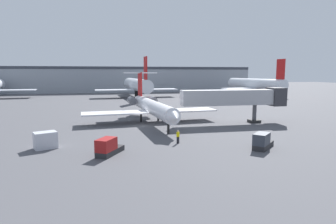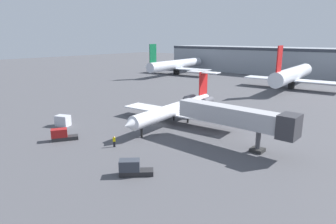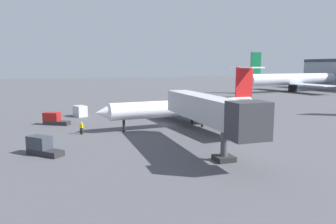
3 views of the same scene
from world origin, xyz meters
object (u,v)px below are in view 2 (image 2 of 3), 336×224
(regional_jet, at_px, (178,108))
(jet_bridge, at_px, (240,118))
(ground_crew_marshaller, at_px, (114,141))
(cargo_container_uld, at_px, (63,121))
(baggage_tug_trailing, at_px, (62,135))
(parked_airliner_west_end, at_px, (176,65))
(baggage_tug_lead, at_px, (133,168))
(parked_airliner_west_mid, at_px, (292,75))

(regional_jet, relative_size, jet_bridge, 1.47)
(ground_crew_marshaller, distance_m, cargo_container_uld, 15.74)
(baggage_tug_trailing, height_order, parked_airliner_west_end, parked_airliner_west_end)
(regional_jet, xyz_separation_m, baggage_tug_trailing, (-7.90, -19.70, -2.07))
(baggage_tug_lead, relative_size, parked_airliner_west_end, 0.10)
(regional_jet, distance_m, ground_crew_marshaller, 16.45)
(jet_bridge, relative_size, parked_airliner_west_end, 0.50)
(jet_bridge, xyz_separation_m, ground_crew_marshaller, (-14.20, -11.92, -3.63))
(baggage_tug_trailing, bearing_deg, ground_crew_marshaller, 21.50)
(ground_crew_marshaller, relative_size, parked_airliner_west_end, 0.05)
(ground_crew_marshaller, bearing_deg, baggage_tug_trailing, -158.50)
(regional_jet, bearing_deg, parked_airliner_west_end, 128.66)
(ground_crew_marshaller, distance_m, baggage_tug_trailing, 9.27)
(parked_airliner_west_end, bearing_deg, cargo_container_uld, -66.52)
(ground_crew_marshaller, relative_size, parked_airliner_west_mid, 0.05)
(ground_crew_marshaller, distance_m, parked_airliner_west_end, 89.33)
(jet_bridge, bearing_deg, baggage_tug_lead, -107.77)
(parked_airliner_west_mid, bearing_deg, regional_jet, -93.93)
(baggage_tug_trailing, relative_size, parked_airliner_west_end, 0.11)
(parked_airliner_west_end, bearing_deg, baggage_tug_trailing, -63.46)
(cargo_container_uld, bearing_deg, ground_crew_marshaller, -3.93)
(baggage_tug_lead, distance_m, baggage_tug_trailing, 17.55)
(regional_jet, bearing_deg, jet_bridge, -16.39)
(jet_bridge, distance_m, baggage_tug_lead, 17.81)
(jet_bridge, height_order, baggage_tug_trailing, jet_bridge)
(regional_jet, bearing_deg, parked_airliner_west_mid, 86.07)
(jet_bridge, bearing_deg, regional_jet, 163.61)
(baggage_tug_trailing, relative_size, parked_airliner_west_mid, 0.12)
(cargo_container_uld, bearing_deg, parked_airliner_west_mid, 74.81)
(regional_jet, relative_size, baggage_tug_trailing, 6.59)
(cargo_container_uld, distance_m, parked_airliner_west_mid, 71.22)
(regional_jet, height_order, cargo_container_uld, regional_jet)
(baggage_tug_lead, xyz_separation_m, cargo_container_uld, (-24.58, 5.76, 0.14))
(baggage_tug_lead, distance_m, parked_airliner_west_mid, 74.73)
(baggage_tug_trailing, distance_m, cargo_container_uld, 8.37)
(jet_bridge, relative_size, baggage_tug_trailing, 4.50)
(ground_crew_marshaller, bearing_deg, jet_bridge, 40.01)
(baggage_tug_lead, xyz_separation_m, parked_airliner_west_end, (-56.81, 79.99, 3.44))
(jet_bridge, xyz_separation_m, parked_airliner_west_mid, (-11.26, 57.81, -0.02))
(baggage_tug_trailing, height_order, parked_airliner_west_mid, parked_airliner_west_mid)
(regional_jet, bearing_deg, cargo_container_uld, -134.51)
(parked_airliner_west_end, height_order, parked_airliner_west_mid, parked_airliner_west_mid)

